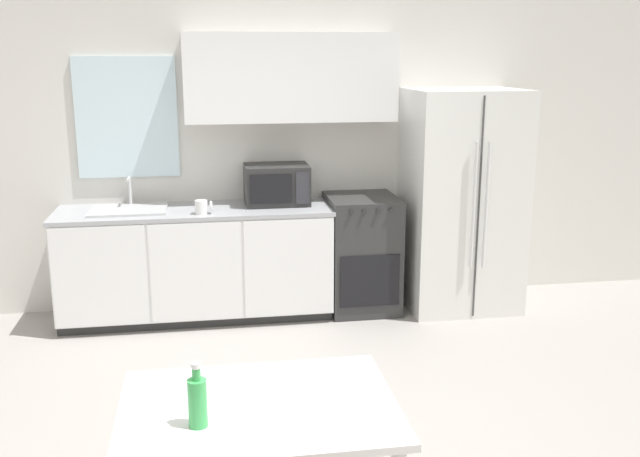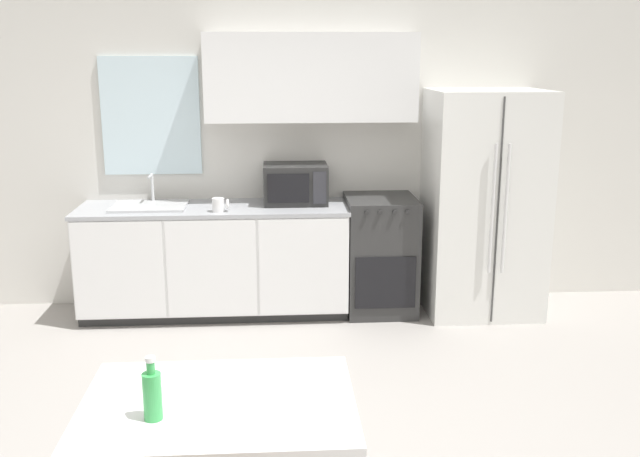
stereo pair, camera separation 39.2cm
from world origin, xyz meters
The scene contains 10 objects.
ground_plane centered at (0.00, 0.00, 0.00)m, with size 12.00×12.00×0.00m, color gray.
wall_back centered at (0.04, 2.36, 1.43)m, with size 12.00×0.38×2.70m.
kitchen_counter centered at (-0.42, 2.05, 0.45)m, with size 2.10×0.64×0.88m.
oven_range centered at (0.91, 2.05, 0.47)m, with size 0.55×0.63×0.93m.
refrigerator centered at (1.72, 2.00, 0.89)m, with size 0.88×0.76×1.77m.
kitchen_sink centered at (-0.91, 2.06, 0.90)m, with size 0.57×0.43×0.24m.
microwave centered at (0.23, 2.14, 1.04)m, with size 0.50×0.39×0.31m.
coffee_mug centered at (-0.35, 1.85, 0.93)m, with size 0.13×0.09×0.10m.
dining_table centered at (-0.16, -0.96, 0.64)m, with size 1.03×0.74×0.77m.
drink_bottle centered at (-0.38, -1.09, 0.87)m, with size 0.07×0.07×0.24m.
Camera 2 is at (0.06, -3.44, 2.04)m, focal length 40.00 mm.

